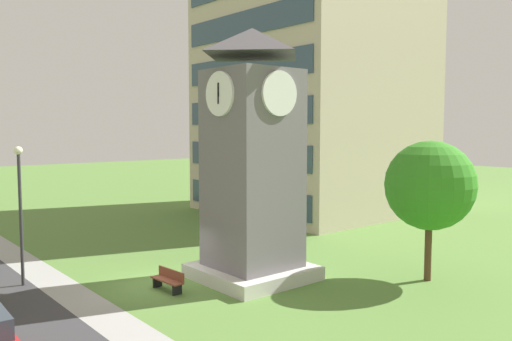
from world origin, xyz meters
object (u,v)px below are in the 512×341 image
at_px(street_lamp, 20,200).
at_px(tree_streetside, 430,186).
at_px(park_bench, 168,280).
at_px(clock_tower, 252,168).

height_order(street_lamp, tree_streetside, tree_streetside).
xyz_separation_m(park_bench, street_lamp, (-4.68, -4.48, 3.28)).
bearing_deg(tree_streetside, street_lamp, -127.49).
relative_size(clock_tower, park_bench, 6.12).
bearing_deg(street_lamp, clock_tower, 56.16).
height_order(clock_tower, tree_streetside, clock_tower).
bearing_deg(tree_streetside, clock_tower, -132.15).
xyz_separation_m(clock_tower, park_bench, (-0.90, -3.85, -4.57)).
bearing_deg(clock_tower, street_lamp, -123.84).
distance_m(clock_tower, park_bench, 6.04).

